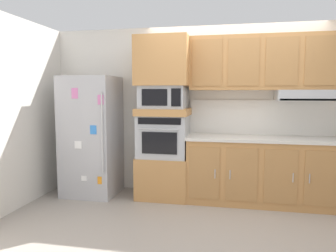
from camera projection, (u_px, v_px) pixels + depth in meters
ground_plane at (230, 221)px, 3.77m from camera, size 9.60×9.60×0.00m
back_kitchen_wall at (232, 111)px, 4.72m from camera, size 6.20×0.12×2.50m
side_panel_left at (16, 113)px, 4.19m from camera, size 0.12×7.10×2.50m
refrigerator at (92, 136)px, 4.74m from camera, size 0.76×0.73×1.76m
oven_base_cabinet at (164, 176)px, 4.66m from camera, size 0.74×0.62×0.60m
built_in_oven at (164, 136)px, 4.59m from camera, size 0.70×0.62×0.60m
appliance_mid_shelf at (164, 112)px, 4.56m from camera, size 0.74×0.62×0.10m
microwave at (164, 97)px, 4.54m from camera, size 0.64×0.54×0.32m
appliance_upper_cabinet at (164, 62)px, 4.49m from camera, size 0.74×0.62×0.68m
lower_cabinet_run at (296, 173)px, 4.28m from camera, size 2.92×0.63×0.88m
countertop_slab at (298, 140)px, 4.24m from camera, size 2.96×0.64×0.04m
backsplash_panel at (294, 118)px, 4.49m from camera, size 2.96×0.02×0.50m
upper_cabinet_with_hood at (299, 64)px, 4.25m from camera, size 2.92×0.48×0.88m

